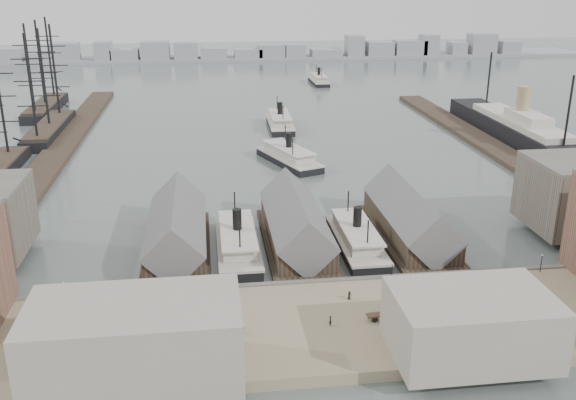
{
  "coord_description": "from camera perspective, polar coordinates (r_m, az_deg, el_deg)",
  "views": [
    {
      "loc": [
        -18.76,
        -113.01,
        57.81
      ],
      "look_at": [
        0.0,
        30.0,
        6.0
      ],
      "focal_mm": 40.0,
      "sensor_mm": 36.0,
      "label": 1
    }
  ],
  "objects": [
    {
      "name": "street_bldg_center",
      "position": [
        103.18,
        15.96,
        -10.59
      ],
      "size": [
        24.0,
        16.0,
        10.0
      ],
      "primitive_type": "cube",
      "color": "gray",
      "rests_on": "quay"
    },
    {
      "name": "horse_cart_right",
      "position": [
        111.16,
        8.72,
        -10.12
      ],
      "size": [
        4.75,
        1.98,
        1.72
      ],
      "rotation": [
        0.0,
        0.0,
        1.65
      ],
      "color": "black",
      "rests_on": "quay"
    },
    {
      "name": "sailing_ship_far",
      "position": [
        297.73,
        -20.74,
        7.84
      ],
      "size": [
        9.38,
        52.11,
        38.56
      ],
      "color": "black",
      "rests_on": "ground"
    },
    {
      "name": "ferry_docked_west",
      "position": [
        139.07,
        -4.49,
        -3.74
      ],
      "size": [
        8.94,
        29.8,
        10.64
      ],
      "color": "black",
      "rests_on": "ground"
    },
    {
      "name": "pedestrian_4",
      "position": [
        116.84,
        5.47,
        -8.43
      ],
      "size": [
        0.89,
        0.72,
        1.58
      ],
      "primitive_type": "imported",
      "rotation": [
        0.0,
        0.0,
        0.33
      ],
      "color": "black",
      "rests_on": "quay"
    },
    {
      "name": "horse_cart_center",
      "position": [
        106.24,
        -4.73,
        -11.5
      ],
      "size": [
        4.81,
        3.29,
        1.56
      ],
      "rotation": [
        0.0,
        0.0,
        1.08
      ],
      "color": "black",
      "rests_on": "quay"
    },
    {
      "name": "pedestrian_7",
      "position": [
        115.7,
        16.97,
        -9.59
      ],
      "size": [
        1.01,
        1.17,
        1.58
      ],
      "primitive_type": "imported",
      "rotation": [
        0.0,
        0.0,
        5.22
      ],
      "color": "black",
      "rests_on": "quay"
    },
    {
      "name": "lamp_post_near_w",
      "position": [
        118.62,
        -4.9,
        -6.91
      ],
      "size": [
        0.44,
        0.44,
        3.92
      ],
      "color": "black",
      "rests_on": "quay"
    },
    {
      "name": "pedestrian_3",
      "position": [
        105.46,
        -7.16,
        -11.83
      ],
      "size": [
        0.67,
        1.06,
        1.69
      ],
      "primitive_type": "imported",
      "rotation": [
        0.0,
        0.0,
        4.99
      ],
      "color": "black",
      "rests_on": "quay"
    },
    {
      "name": "ground",
      "position": [
        128.32,
        1.76,
        -7.03
      ],
      "size": [
        900.0,
        900.0,
        0.0
      ],
      "primitive_type": "plane",
      "color": "#4C5855",
      "rests_on": "ground"
    },
    {
      "name": "ferry_open_near",
      "position": [
        202.7,
        0.08,
        3.92
      ],
      "size": [
        18.89,
        30.85,
        10.58
      ],
      "rotation": [
        0.0,
        0.0,
        0.37
      ],
      "color": "black",
      "rests_on": "ground"
    },
    {
      "name": "pedestrian_0",
      "position": [
        117.7,
        -22.54,
        -9.76
      ],
      "size": [
        0.72,
        0.72,
        1.61
      ],
      "primitive_type": "imported",
      "rotation": [
        0.0,
        0.0,
        2.36
      ],
      "color": "black",
      "rests_on": "quay"
    },
    {
      "name": "far_shore",
      "position": [
        450.7,
        -5.43,
        12.8
      ],
      "size": [
        500.0,
        40.0,
        15.72
      ],
      "color": "gray",
      "rests_on": "ground"
    },
    {
      "name": "horse_cart_left",
      "position": [
        116.2,
        -17.04,
        -9.46
      ],
      "size": [
        4.69,
        3.39,
        1.52
      ],
      "rotation": [
        0.0,
        0.0,
        1.07
      ],
      "color": "black",
      "rests_on": "quay"
    },
    {
      "name": "sailing_ship_mid",
      "position": [
        255.29,
        -20.42,
        6.06
      ],
      "size": [
        9.39,
        54.24,
        38.6
      ],
      "color": "black",
      "rests_on": "ground"
    },
    {
      "name": "pedestrian_2",
      "position": [
        119.03,
        -12.03,
        -8.21
      ],
      "size": [
        0.95,
        1.25,
        1.72
      ],
      "primitive_type": "imported",
      "rotation": [
        0.0,
        0.0,
        1.25
      ],
      "color": "black",
      "rests_on": "quay"
    },
    {
      "name": "ferry_open_mid",
      "position": [
        250.11,
        -0.71,
        6.98
      ],
      "size": [
        9.64,
        30.01,
        10.65
      ],
      "rotation": [
        0.0,
        0.0,
        -0.02
      ],
      "color": "black",
      "rests_on": "ground"
    },
    {
      "name": "quay",
      "position": [
        110.59,
        3.44,
        -11.19
      ],
      "size": [
        180.0,
        30.0,
        2.0
      ],
      "primitive_type": "cube",
      "color": "#87775B",
      "rests_on": "ground"
    },
    {
      "name": "ferry_docked_east",
      "position": [
        141.6,
        6.11,
        -3.4
      ],
      "size": [
        8.58,
        28.6,
        10.22
      ],
      "color": "black",
      "rests_on": "ground"
    },
    {
      "name": "street_bldg_west",
      "position": [
        95.76,
        -13.39,
        -12.19
      ],
      "size": [
        30.0,
        16.0,
        12.0
      ],
      "primitive_type": "cube",
      "color": "gray",
      "rests_on": "quay"
    },
    {
      "name": "ferry_shed_west",
      "position": [
        140.54,
        -9.87,
        -2.78
      ],
      "size": [
        14.0,
        42.0,
        12.6
      ],
      "color": "#2D231C",
      "rests_on": "ground"
    },
    {
      "name": "pedestrian_8",
      "position": [
        127.17,
        17.6,
        -6.88
      ],
      "size": [
        0.61,
        0.99,
        1.58
      ],
      "primitive_type": "imported",
      "rotation": [
        0.0,
        0.0,
        4.97
      ],
      "color": "black",
      "rests_on": "quay"
    },
    {
      "name": "lamp_post_near_e",
      "position": [
        123.28,
        9.24,
        -6.03
      ],
      "size": [
        0.44,
        0.44,
        3.92
      ],
      "color": "black",
      "rests_on": "quay"
    },
    {
      "name": "pedestrian_1",
      "position": [
        113.64,
        -19.36,
        -10.43
      ],
      "size": [
        0.96,
        0.98,
        1.6
      ],
      "primitive_type": "imported",
      "rotation": [
        0.0,
        0.0,
        0.9
      ],
      "color": "black",
      "rests_on": "quay"
    },
    {
      "name": "tram",
      "position": [
        122.19,
        19.0,
        -7.61
      ],
      "size": [
        3.93,
        10.53,
        3.66
      ],
      "rotation": [
        0.0,
        0.0,
        0.13
      ],
      "color": "black",
      "rests_on": "quay"
    },
    {
      "name": "lamp_post_far_w",
      "position": [
        121.43,
        -19.3,
        -7.38
      ],
      "size": [
        0.44,
        0.44,
        3.92
      ],
      "color": "black",
      "rests_on": "quay"
    },
    {
      "name": "lamp_post_far_e",
      "position": [
        134.62,
        21.63,
        -4.96
      ],
      "size": [
        0.44,
        0.44,
        3.92
      ],
      "color": "black",
      "rests_on": "quay"
    },
    {
      "name": "ocean_steamer",
      "position": [
        243.55,
        19.9,
        5.87
      ],
      "size": [
        13.49,
        98.6,
        19.72
      ],
      "color": "black",
      "rests_on": "ground"
    },
    {
      "name": "ferry_open_far",
      "position": [
        351.41,
        2.75,
        10.63
      ],
      "size": [
        8.06,
        26.05,
        9.28
      ],
      "rotation": [
        0.0,
        0.0,
        0.01
      ],
      "color": "black",
      "rests_on": "ground"
    },
    {
      "name": "pedestrian_5",
      "position": [
        108.57,
        3.79,
        -10.66
      ],
      "size": [
        0.6,
        0.74,
        1.83
      ],
      "primitive_type": "imported",
      "rotation": [
        0.0,
        0.0,
        1.76
      ],
      "color": "black",
      "rests_on": "quay"
    },
    {
      "name": "seawall",
      "position": [
        123.23,
        2.15,
        -7.63
      ],
      "size": [
        180.0,
        1.2,
        2.3
      ],
      "primitive_type": "cube",
      "color": "#59544C",
      "rests_on": "ground"
    },
    {
      "name": "west_wharf",
      "position": [
        225.94,
        -19.85,
        3.95
      ],
      "size": [
        10.0,
        220.0,
        1.6
      ],
      "primitive_type": "cube",
      "color": "#2D231C",
      "rests_on": "ground"
    },
    {
      "name": "pedestrian_6",
      "position": [
        119.98,
        11.91,
        -7.98
      ],
      "size": [
        0.97,
        0.86,
        1.67
      ],
      "primitive_type": "imported",
      "rotation": [
        0.0,
        0.0,
        5.96
      ],
      "color": "black",
      "rests_on": "quay"
    },
    {
      "name": "ferry_shed_center",
      "position": [
        141.6,
        0.69,
        -2.3
      ],
      "size": [
        14.0,
        42.0,
        12.6
      ],
      "color": "#2D231C",
      "rests_on": "ground"
    },
    {
      "name": "ferry_shed_east",
      "position": [
        147.31,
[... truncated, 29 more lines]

